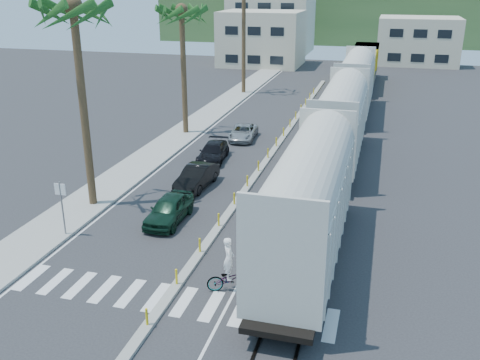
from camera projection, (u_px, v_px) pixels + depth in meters
name	position (u px, v px, depth m)	size (l,w,h in m)	color
ground	(185.00, 275.00, 23.86)	(140.00, 140.00, 0.00)	#28282B
sidewalk	(196.00, 124.00, 48.51)	(3.00, 90.00, 0.15)	gray
rails	(349.00, 126.00, 47.89)	(1.56, 100.00, 0.06)	black
median	(276.00, 147.00, 41.85)	(0.45, 60.00, 0.85)	gray
crosswalk	(168.00, 299.00, 22.06)	(14.00, 2.20, 0.01)	silver
lane_markings	(264.00, 130.00, 46.96)	(9.42, 90.00, 0.01)	silver
freight_train	(347.00, 106.00, 42.63)	(3.00, 60.94, 5.85)	beige
palm_trees	(187.00, 1.00, 42.56)	(3.50, 37.20, 13.75)	brown
street_sign	(62.00, 201.00, 26.78)	(0.60, 0.08, 3.00)	slate
buildings	(302.00, 31.00, 88.60)	(38.00, 27.00, 10.00)	beige
hillside	(354.00, 12.00, 112.03)	(80.00, 20.00, 12.00)	#385628
car_lead	(169.00, 209.00, 28.93)	(1.72, 4.24, 1.44)	black
car_second	(197.00, 177.00, 33.70)	(1.79, 4.38, 1.41)	black
car_third	(213.00, 152.00, 38.73)	(2.20, 4.57, 1.28)	black
car_rear	(243.00, 132.00, 43.95)	(2.27, 4.41, 1.19)	#9EA0A3
cyclist	(231.00, 274.00, 22.47)	(2.20, 2.58, 2.44)	#9EA0A5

